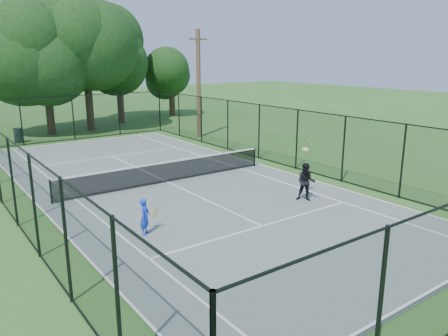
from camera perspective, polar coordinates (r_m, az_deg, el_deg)
ground at (r=19.61m, az=-7.32°, el=-2.02°), size 120.00×120.00×0.00m
tennis_court at (r=19.60m, az=-7.32°, el=-1.94°), size 11.00×24.00×0.06m
tennis_net at (r=19.45m, az=-7.37°, el=-0.39°), size 10.08×0.08×0.95m
fence at (r=19.24m, az=-7.46°, el=2.27°), size 13.10×26.10×3.00m
tree_near_left at (r=33.94m, az=-22.46°, el=13.74°), size 7.15×7.15×9.33m
tree_near_mid at (r=34.77m, az=-17.61°, el=13.72°), size 6.81×6.81×8.91m
tree_near_right at (r=38.02m, az=-13.68°, el=13.66°), size 6.02×6.02×8.30m
tree_far_right at (r=42.01m, az=-6.90°, el=11.97°), size 4.64×4.64×6.14m
trash_bin_right at (r=31.58m, az=-25.28°, el=3.88°), size 0.58×0.58×0.97m
utility_pole at (r=30.42m, az=-3.34°, el=10.96°), size 1.40×0.30×7.26m
player_blue at (r=13.91m, az=-10.28°, el=-6.26°), size 0.84×0.50×1.18m
player_black at (r=17.10m, az=10.66°, el=-1.80°), size 1.06×0.95×2.15m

